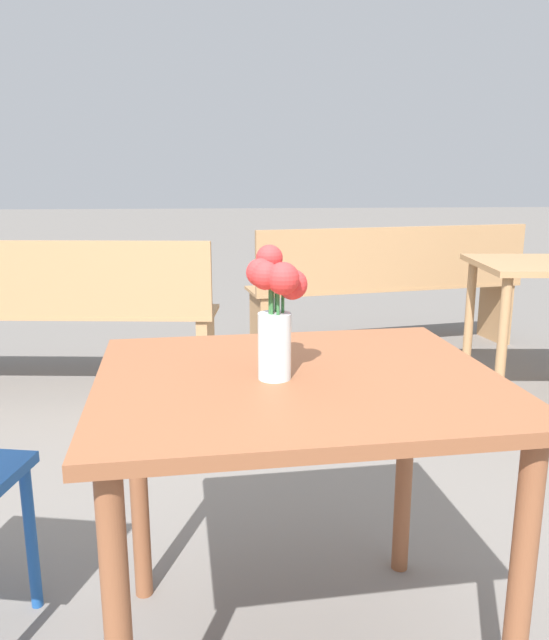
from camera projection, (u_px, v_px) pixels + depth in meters
table_front at (298, 422)px, 1.42m from camera, size 0.95×0.82×0.75m
flower_vase at (275, 310)px, 1.33m from camera, size 0.13×0.13×0.29m
bench_middle at (57, 310)px, 3.37m from camera, size 1.73×0.53×0.85m
bench_far at (389, 283)px, 4.17m from camera, size 1.91×0.69×0.85m
table_back at (545, 289)px, 3.23m from camera, size 0.76×0.72×0.74m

